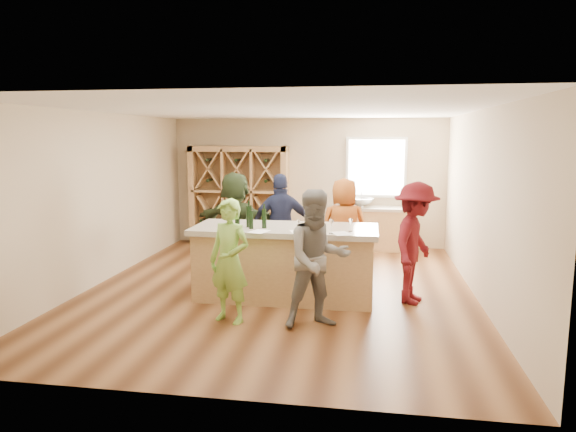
# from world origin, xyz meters

# --- Properties ---
(floor) EXTENTS (6.00, 7.00, 0.10)m
(floor) POSITION_xyz_m (0.00, 0.00, -0.05)
(floor) COLOR brown
(floor) RESTS_ON ground
(ceiling) EXTENTS (6.00, 7.00, 0.10)m
(ceiling) POSITION_xyz_m (0.00, 0.00, 2.85)
(ceiling) COLOR white
(ceiling) RESTS_ON ground
(wall_back) EXTENTS (6.00, 0.10, 2.80)m
(wall_back) POSITION_xyz_m (0.00, 3.55, 1.40)
(wall_back) COLOR #C3AE8D
(wall_back) RESTS_ON ground
(wall_front) EXTENTS (6.00, 0.10, 2.80)m
(wall_front) POSITION_xyz_m (0.00, -3.55, 1.40)
(wall_front) COLOR #C3AE8D
(wall_front) RESTS_ON ground
(wall_left) EXTENTS (0.10, 7.00, 2.80)m
(wall_left) POSITION_xyz_m (-3.05, 0.00, 1.40)
(wall_left) COLOR #C3AE8D
(wall_left) RESTS_ON ground
(wall_right) EXTENTS (0.10, 7.00, 2.80)m
(wall_right) POSITION_xyz_m (3.05, 0.00, 1.40)
(wall_right) COLOR #C3AE8D
(wall_right) RESTS_ON ground
(window_frame) EXTENTS (1.30, 0.06, 1.30)m
(window_frame) POSITION_xyz_m (1.50, 3.47, 1.75)
(window_frame) COLOR white
(window_frame) RESTS_ON wall_back
(window_pane) EXTENTS (1.18, 0.01, 1.18)m
(window_pane) POSITION_xyz_m (1.50, 3.44, 1.75)
(window_pane) COLOR white
(window_pane) RESTS_ON wall_back
(wine_rack) EXTENTS (2.20, 0.45, 2.20)m
(wine_rack) POSITION_xyz_m (-1.50, 3.27, 1.10)
(wine_rack) COLOR tan
(wine_rack) RESTS_ON floor
(back_counter_base) EXTENTS (1.60, 0.58, 0.86)m
(back_counter_base) POSITION_xyz_m (1.40, 3.20, 0.43)
(back_counter_base) COLOR tan
(back_counter_base) RESTS_ON floor
(back_counter_top) EXTENTS (1.70, 0.62, 0.06)m
(back_counter_top) POSITION_xyz_m (1.40, 3.20, 0.89)
(back_counter_top) COLOR #AEA18E
(back_counter_top) RESTS_ON back_counter_base
(sink) EXTENTS (0.54, 0.54, 0.19)m
(sink) POSITION_xyz_m (1.20, 3.20, 1.01)
(sink) COLOR silver
(sink) RESTS_ON back_counter_top
(faucet) EXTENTS (0.02, 0.02, 0.30)m
(faucet) POSITION_xyz_m (1.20, 3.38, 1.07)
(faucet) COLOR silver
(faucet) RESTS_ON back_counter_top
(tasting_counter_base) EXTENTS (2.60, 1.00, 1.00)m
(tasting_counter_base) POSITION_xyz_m (0.15, -0.39, 0.50)
(tasting_counter_base) COLOR tan
(tasting_counter_base) RESTS_ON floor
(tasting_counter_top) EXTENTS (2.72, 1.12, 0.08)m
(tasting_counter_top) POSITION_xyz_m (0.15, -0.39, 1.04)
(tasting_counter_top) COLOR #AEA18E
(tasting_counter_top) RESTS_ON tasting_counter_base
(wine_bottle_b) EXTENTS (0.08, 0.08, 0.29)m
(wine_bottle_b) POSITION_xyz_m (-0.51, -0.63, 1.22)
(wine_bottle_b) COLOR black
(wine_bottle_b) RESTS_ON tasting_counter_top
(wine_bottle_c) EXTENTS (0.09, 0.09, 0.31)m
(wine_bottle_c) POSITION_xyz_m (-0.37, -0.50, 1.24)
(wine_bottle_c) COLOR black
(wine_bottle_c) RESTS_ON tasting_counter_top
(wine_bottle_d) EXTENTS (0.07, 0.07, 0.26)m
(wine_bottle_d) POSITION_xyz_m (-0.31, -0.64, 1.21)
(wine_bottle_d) COLOR black
(wine_bottle_d) RESTS_ON tasting_counter_top
(wine_bottle_e) EXTENTS (0.07, 0.07, 0.28)m
(wine_bottle_e) POSITION_xyz_m (-0.13, -0.55, 1.22)
(wine_bottle_e) COLOR black
(wine_bottle_e) RESTS_ON tasting_counter_top
(wine_glass_b) EXTENTS (0.07, 0.07, 0.17)m
(wine_glass_b) POSITION_xyz_m (0.41, -0.83, 1.17)
(wine_glass_b) COLOR white
(wine_glass_b) RESTS_ON tasting_counter_top
(wine_glass_c) EXTENTS (0.09, 0.09, 0.20)m
(wine_glass_c) POSITION_xyz_m (0.87, -0.83, 1.18)
(wine_glass_c) COLOR white
(wine_glass_c) RESTS_ON tasting_counter_top
(wine_glass_d) EXTENTS (0.08, 0.08, 0.19)m
(wine_glass_d) POSITION_xyz_m (0.55, -0.52, 1.18)
(wine_glass_d) COLOR white
(wine_glass_d) RESTS_ON tasting_counter_top
(wine_glass_e) EXTENTS (0.08, 0.08, 0.18)m
(wine_glass_e) POSITION_xyz_m (1.12, -0.63, 1.17)
(wine_glass_e) COLOR white
(wine_glass_e) RESTS_ON tasting_counter_top
(tasting_menu_a) EXTENTS (0.31, 0.36, 0.00)m
(tasting_menu_a) POSITION_xyz_m (-0.15, -0.83, 1.08)
(tasting_menu_a) COLOR white
(tasting_menu_a) RESTS_ON tasting_counter_top
(tasting_menu_b) EXTENTS (0.34, 0.39, 0.00)m
(tasting_menu_b) POSITION_xyz_m (0.43, -0.79, 1.08)
(tasting_menu_b) COLOR white
(tasting_menu_b) RESTS_ON tasting_counter_top
(tasting_menu_c) EXTENTS (0.32, 0.37, 0.00)m
(tasting_menu_c) POSITION_xyz_m (1.00, -0.81, 1.08)
(tasting_menu_c) COLOR white
(tasting_menu_c) RESTS_ON tasting_counter_top
(person_near_left) EXTENTS (0.70, 0.61, 1.62)m
(person_near_left) POSITION_xyz_m (-0.39, -1.51, 0.81)
(person_near_left) COLOR #8CC64C
(person_near_left) RESTS_ON floor
(person_near_right) EXTENTS (0.97, 0.77, 1.76)m
(person_near_right) POSITION_xyz_m (0.75, -1.52, 0.88)
(person_near_right) COLOR slate
(person_near_right) RESTS_ON floor
(person_server) EXTENTS (0.88, 1.25, 1.77)m
(person_server) POSITION_xyz_m (2.04, -0.33, 0.88)
(person_server) COLOR #590F14
(person_server) RESTS_ON floor
(person_far_mid) EXTENTS (1.16, 0.83, 1.79)m
(person_far_mid) POSITION_xyz_m (-0.10, 0.74, 0.89)
(person_far_mid) COLOR #191E38
(person_far_mid) RESTS_ON floor
(person_far_right) EXTENTS (0.95, 0.74, 1.72)m
(person_far_right) POSITION_xyz_m (0.96, 0.84, 0.86)
(person_far_right) COLOR #994C19
(person_far_right) RESTS_ON floor
(person_far_left) EXTENTS (1.77, 1.00, 1.80)m
(person_far_left) POSITION_xyz_m (-0.94, 0.88, 0.90)
(person_far_left) COLOR #263319
(person_far_left) RESTS_ON floor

